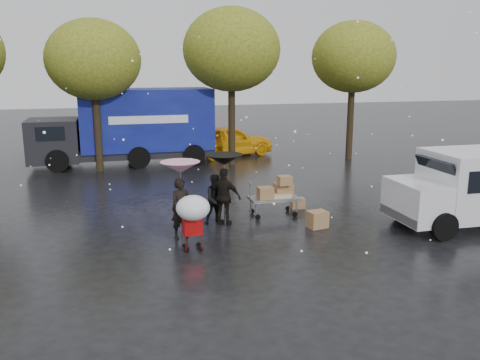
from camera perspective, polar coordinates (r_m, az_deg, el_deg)
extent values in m
plane|color=black|center=(13.96, -1.29, -6.39)|extent=(90.00, 90.00, 0.00)
imported|color=black|center=(13.75, -6.60, -3.16)|extent=(0.70, 0.57, 1.65)
imported|color=black|center=(14.94, -2.67, -2.15)|extent=(0.78, 0.64, 1.47)
imported|color=black|center=(14.72, -1.76, -1.92)|extent=(1.05, 0.90, 1.69)
cylinder|color=#4C4C4C|center=(13.71, -6.62, -2.56)|extent=(0.02, 0.02, 1.95)
cone|color=pink|center=(13.48, -6.72, 1.44)|extent=(1.06, 1.06, 0.30)
sphere|color=#4C4C4C|center=(13.48, -6.73, 1.56)|extent=(0.06, 0.06, 0.06)
cylinder|color=#4C4C4C|center=(14.69, -1.77, -1.44)|extent=(0.02, 0.02, 1.95)
cone|color=black|center=(14.48, -1.79, 2.29)|extent=(1.09, 1.09, 0.30)
sphere|color=#4C4C4C|center=(14.48, -1.79, 2.41)|extent=(0.06, 0.06, 0.06)
cube|color=slate|center=(15.77, 3.78, -2.05)|extent=(1.50, 0.80, 0.08)
cylinder|color=slate|center=(15.49, 1.16, -1.34)|extent=(0.04, 0.04, 0.60)
cube|color=olive|center=(15.91, 4.88, -1.04)|extent=(0.55, 0.45, 0.40)
cube|color=olive|center=(15.53, 2.86, -1.45)|extent=(0.45, 0.40, 0.35)
cube|color=olive|center=(15.59, 5.03, -0.05)|extent=(0.40, 0.35, 0.28)
cube|color=tan|center=(15.76, 3.96, -1.69)|extent=(0.90, 0.55, 0.12)
cylinder|color=black|center=(15.43, 2.00, -4.18)|extent=(0.16, 0.05, 0.16)
cylinder|color=black|center=(16.02, 1.36, -3.53)|extent=(0.16, 0.05, 0.16)
cylinder|color=black|center=(15.80, 6.19, -3.84)|extent=(0.16, 0.05, 0.16)
cylinder|color=black|center=(16.38, 5.41, -3.22)|extent=(0.16, 0.05, 0.16)
cube|color=#9D0909|center=(12.88, -5.39, -5.05)|extent=(0.47, 0.41, 0.45)
cylinder|color=#9D0909|center=(12.59, -5.29, -3.71)|extent=(0.42, 0.02, 0.02)
cylinder|color=#4C4C4C|center=(12.61, -5.28, -4.02)|extent=(0.02, 0.02, 0.60)
ellipsoid|color=white|center=(12.56, -5.30, -3.14)|extent=(0.84, 0.84, 0.63)
cylinder|color=black|center=(12.90, -6.02, -7.82)|extent=(0.12, 0.04, 0.12)
cylinder|color=black|center=(13.20, -6.23, -7.34)|extent=(0.12, 0.04, 0.12)
cylinder|color=black|center=(12.95, -4.43, -7.70)|extent=(0.12, 0.04, 0.12)
cylinder|color=black|center=(13.25, -4.68, -7.22)|extent=(0.12, 0.04, 0.12)
cube|color=white|center=(15.15, 19.31, -2.21)|extent=(1.20, 1.95, 1.10)
cube|color=black|center=(15.28, 21.27, 1.03)|extent=(0.37, 1.70, 0.67)
cube|color=slate|center=(14.96, 17.44, -3.85)|extent=(0.12, 1.90, 0.25)
cylinder|color=black|center=(14.65, 21.88, -4.84)|extent=(0.76, 0.28, 0.76)
cylinder|color=black|center=(16.14, 17.94, -2.93)|extent=(0.76, 0.28, 0.76)
cube|color=navy|center=(24.32, -10.41, 6.75)|extent=(6.00, 2.50, 2.80)
cube|color=black|center=(24.49, -20.19, 4.21)|extent=(2.20, 2.40, 1.90)
cube|color=black|center=(24.48, -12.60, 3.02)|extent=(8.00, 2.30, 0.35)
cube|color=white|center=(23.06, -10.18, 6.68)|extent=(3.50, 0.03, 0.35)
cylinder|color=black|center=(23.46, -19.82, 2.02)|extent=(1.00, 0.30, 1.00)
cylinder|color=black|center=(25.72, -19.38, 2.95)|extent=(1.00, 0.30, 1.00)
cylinder|color=black|center=(23.64, -5.20, 2.82)|extent=(1.00, 0.30, 1.00)
cylinder|color=black|center=(25.88, -6.03, 3.67)|extent=(1.00, 0.30, 1.00)
cube|color=olive|center=(14.83, 8.67, -4.38)|extent=(0.60, 0.52, 0.48)
cube|color=olive|center=(16.72, 6.50, -2.59)|extent=(0.47, 0.38, 0.34)
imported|color=#F3A80C|center=(26.02, -1.41, 4.46)|extent=(5.05, 3.07, 1.61)
cylinder|color=black|center=(22.96, -15.75, 6.48)|extent=(0.32, 0.32, 4.48)
ellipsoid|color=#425317|center=(22.84, -16.15, 12.87)|extent=(4.00, 4.00, 3.40)
cylinder|color=black|center=(23.58, -0.94, 7.62)|extent=(0.32, 0.32, 4.90)
ellipsoid|color=#425317|center=(23.49, -0.97, 14.44)|extent=(4.40, 4.40, 3.74)
cylinder|color=black|center=(25.66, 12.31, 7.44)|extent=(0.32, 0.32, 4.62)
ellipsoid|color=#425317|center=(25.56, 12.60, 13.34)|extent=(4.00, 4.00, 3.40)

